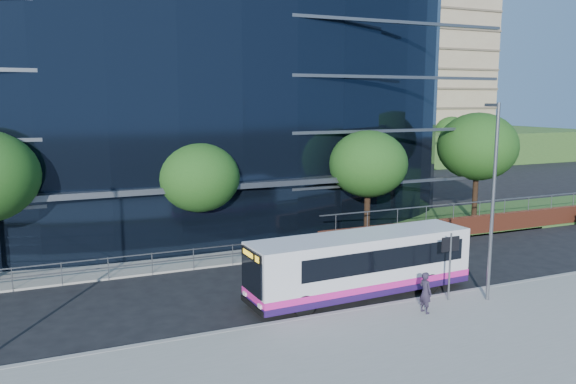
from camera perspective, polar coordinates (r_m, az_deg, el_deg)
name	(u,v)px	position (r m, az deg, el deg)	size (l,w,h in m)	color
ground	(333,306)	(23.25, 4.54, -11.46)	(200.00, 200.00, 0.00)	black
pavement_near	(404,355)	(19.30, 11.73, -15.92)	(80.00, 8.00, 0.15)	gray
kerb	(344,313)	(22.41, 5.76, -12.09)	(80.00, 0.25, 0.16)	gray
yellow_line_outer	(342,313)	(22.60, 5.51, -12.10)	(80.00, 0.08, 0.01)	gold
yellow_line_inner	(340,311)	(22.72, 5.32, -11.97)	(80.00, 0.08, 0.01)	gold
far_forecourt	(140,253)	(31.58, -14.82, -6.02)	(50.00, 8.00, 0.10)	gray
grass_verge	(549,211)	(46.35, 24.96, -1.72)	(36.00, 8.00, 0.12)	#2D511E
glass_office	(143,104)	(40.54, -14.55, 8.69)	(44.00, 23.10, 16.00)	black
retaining_wall	(550,217)	(40.89, 25.09, -2.32)	(34.00, 0.40, 2.11)	brown
guard_railings	(108,263)	(27.33, -17.82, -6.89)	(24.00, 0.05, 1.10)	slate
apartment_block	(345,81)	(87.34, 5.85, 11.17)	(60.00, 42.00, 30.00)	#2D511E
street_sign	(450,253)	(23.73, 16.15, -5.93)	(0.85, 0.09, 2.80)	slate
tree_far_b	(199,178)	(29.87, -9.03, 1.45)	(4.29, 4.29, 6.05)	black
tree_far_c	(368,164)	(33.24, 8.15, 2.83)	(4.62, 4.62, 6.51)	black
tree_far_d	(478,147)	(39.35, 18.71, 4.39)	(5.28, 5.28, 7.44)	black
tree_dist_e	(356,131)	(68.47, 6.87, 6.16)	(4.62, 4.62, 6.51)	black
tree_dist_f	(451,130)	(79.25, 16.26, 6.05)	(4.29, 4.29, 6.05)	black
streetlight_east	(493,197)	(23.80, 20.09, -0.44)	(0.15, 0.77, 8.00)	slate
city_bus	(363,264)	(24.04, 7.58, -7.24)	(10.04, 2.77, 2.69)	silver
pedestrian	(425,292)	(22.46, 13.78, -9.88)	(0.59, 0.39, 1.61)	#272132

